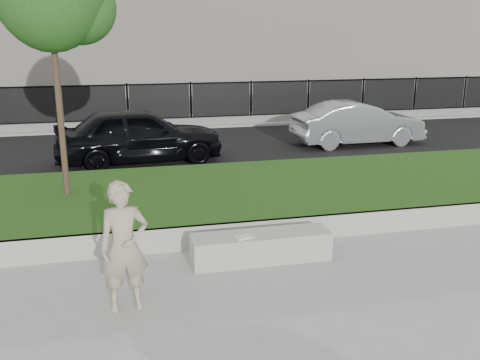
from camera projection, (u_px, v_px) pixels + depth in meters
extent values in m
plane|color=gray|center=(199.00, 278.00, 7.58)|extent=(90.00, 90.00, 0.00)
cube|color=black|center=(175.00, 201.00, 10.34)|extent=(34.00, 4.00, 0.40)
cube|color=#A3A199|center=(189.00, 238.00, 8.50)|extent=(34.00, 0.08, 0.40)
cube|color=black|center=(154.00, 150.00, 15.54)|extent=(34.00, 7.00, 0.04)
cube|color=gray|center=(145.00, 123.00, 19.75)|extent=(34.00, 3.00, 0.12)
cube|color=slate|center=(146.00, 123.00, 18.76)|extent=(32.00, 0.30, 0.24)
cube|color=black|center=(145.00, 105.00, 18.59)|extent=(32.00, 0.04, 1.50)
cube|color=black|center=(144.00, 84.00, 18.40)|extent=(32.00, 0.05, 0.05)
cube|color=black|center=(146.00, 119.00, 18.73)|extent=(32.00, 0.05, 0.05)
cube|color=#A3A199|center=(261.00, 247.00, 8.12)|extent=(2.12, 0.53, 0.43)
imported|color=tan|center=(124.00, 247.00, 6.56)|extent=(0.64, 0.46, 1.66)
cube|color=beige|center=(243.00, 237.00, 7.89)|extent=(0.27, 0.23, 0.03)
cylinder|color=#38281C|center=(56.00, 68.00, 9.53)|extent=(0.11, 0.11, 4.69)
sphere|color=#1E4B19|center=(79.00, 8.00, 9.53)|extent=(1.31, 1.31, 1.31)
imported|color=black|center=(139.00, 135.00, 13.84)|extent=(4.42, 2.14, 1.46)
imported|color=#9799A0|center=(358.00, 123.00, 16.02)|extent=(3.95, 1.49, 1.29)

